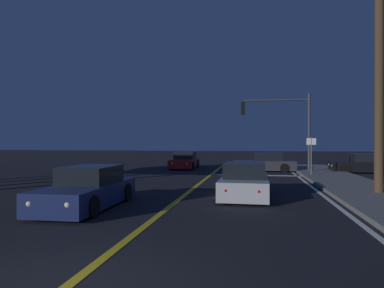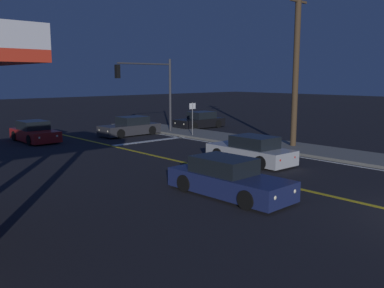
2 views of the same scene
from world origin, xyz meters
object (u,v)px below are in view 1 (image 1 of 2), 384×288
Objects in this scene: car_distant_tail_red at (185,161)px; street_sign_corner at (311,150)px; car_lead_oncoming_charcoal at (265,163)px; utility_pole_right at (379,69)px; car_far_approaching_silver at (245,182)px; car_following_oncoming_navy at (88,190)px; car_mid_block_black at (364,165)px; traffic_signal_near_right at (283,120)px.

car_distant_tail_red is 1.72× the size of street_sign_corner.
car_lead_oncoming_charcoal is 0.46× the size of utility_pole_right.
car_following_oncoming_navy is at bearing -146.82° from car_far_approaching_silver.
car_mid_block_black is at bearing 41.21° from street_sign_corner.
street_sign_corner is (8.95, -5.44, 1.05)m from car_distant_tail_red.
utility_pole_right reaches higher than car_lead_oncoming_charcoal.
car_lead_oncoming_charcoal is at bearing 110.04° from utility_pole_right.
car_mid_block_black is 0.98× the size of car_lead_oncoming_charcoal.
car_distant_tail_red is 0.92× the size of car_far_approaching_silver.
car_far_approaching_silver is (5.14, -13.91, 0.00)m from car_distant_tail_red.
car_mid_block_black is (13.02, -1.88, 0.00)m from car_distant_tail_red.
utility_pole_right is at bearing -79.18° from street_sign_corner.
street_sign_corner is at bearing 100.82° from utility_pole_right.
car_following_oncoming_navy is 17.02m from car_distant_tail_red.
street_sign_corner reaches higher than car_following_oncoming_navy.
street_sign_corner is at bearing 132.08° from car_mid_block_black.
car_mid_block_black is at bearing 57.96° from car_far_approaching_silver.
car_following_oncoming_navy is 14.58m from street_sign_corner.
car_far_approaching_silver and car_mid_block_black have the same top height.
car_lead_oncoming_charcoal is 3.47m from traffic_signal_near_right.
traffic_signal_near_right is (1.18, -0.95, 3.13)m from car_lead_oncoming_charcoal.
car_far_approaching_silver is 0.83× the size of traffic_signal_near_right.
car_far_approaching_silver is 14.38m from car_mid_block_black.
car_far_approaching_silver is 1.04× the size of car_mid_block_black.
utility_pole_right reaches higher than traffic_signal_near_right.
car_far_approaching_silver is at bearing 78.23° from traffic_signal_near_right.
street_sign_corner is (-4.07, -3.57, 1.05)m from car_mid_block_black.
car_far_approaching_silver is at bearing -167.62° from utility_pole_right.
car_mid_block_black is at bearing 76.21° from utility_pole_right.
utility_pole_right reaches higher than car_following_oncoming_navy.
car_lead_oncoming_charcoal is 1.85× the size of street_sign_corner.
traffic_signal_near_right is at bearing 105.78° from utility_pole_right.
car_distant_tail_red is 10.52m from street_sign_corner.
car_following_oncoming_navy is 11.91m from utility_pole_right.
street_sign_corner is at bearing -146.28° from car_lead_oncoming_charcoal.
traffic_signal_near_right is (7.33, 14.38, 3.13)m from car_following_oncoming_navy.
utility_pole_right is (-2.67, -10.89, 4.45)m from car_mid_block_black.
street_sign_corner reaches higher than car_far_approaching_silver.
car_distant_tail_red is 6.53m from car_lead_oncoming_charcoal.
car_far_approaching_silver is 1.01× the size of car_lead_oncoming_charcoal.
utility_pole_right is (4.04, -11.07, 4.45)m from car_lead_oncoming_charcoal.
car_lead_oncoming_charcoal is 4.70m from street_sign_corner.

